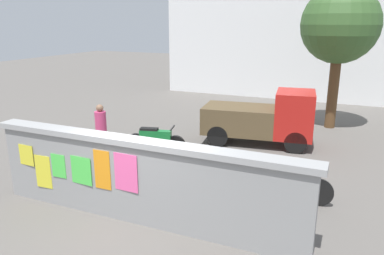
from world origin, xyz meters
name	(u,v)px	position (x,y,z in m)	size (l,w,h in m)	color
ground	(245,126)	(0.00, 8.00, 0.00)	(60.00, 60.00, 0.00)	#605B56
poster_wall	(139,180)	(-0.01, 0.00, 0.92)	(7.10, 0.42, 1.79)	gray
auto_rickshaw_truck	(263,118)	(1.16, 6.06, 0.90)	(3.76, 1.95, 1.85)	black
motorcycle	(154,139)	(-1.77, 3.80, 0.46)	(1.87, 0.69, 0.87)	black
bicycle_near	(110,160)	(-2.12, 1.92, 0.36)	(1.70, 0.44, 0.95)	black
bicycle_far	(294,187)	(2.80, 2.14, 0.36)	(1.71, 0.44, 0.95)	black
person_walking	(101,125)	(-3.14, 2.95, 0.99)	(0.37, 0.37, 1.62)	#BF6626
tree_roadside	(340,26)	(3.11, 9.16, 3.86)	(2.85, 2.85, 5.33)	brown
building_background	(281,23)	(-0.38, 16.47, 3.90)	(12.17, 5.41, 7.76)	white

